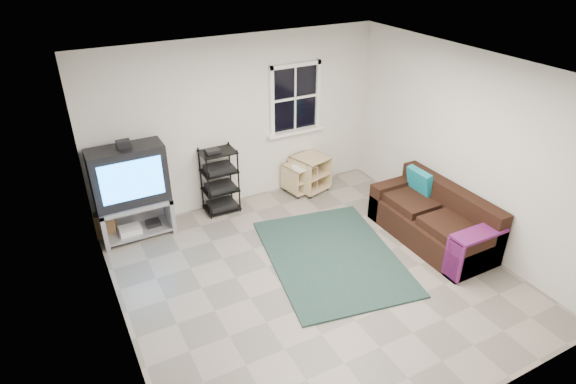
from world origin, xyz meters
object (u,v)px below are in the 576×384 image
av_rack (220,184)px  tv_unit (130,185)px  side_table_right (298,176)px  side_table_left (308,171)px  sofa (434,221)px

av_rack → tv_unit: bearing=-177.3°
tv_unit → av_rack: size_ratio=1.40×
tv_unit → side_table_right: 2.72m
av_rack → side_table_left: av_rack is taller
av_rack → sofa: av_rack is taller
av_rack → side_table_right: av_rack is taller
av_rack → sofa: size_ratio=0.56×
tv_unit → side_table_right: size_ratio=2.84×
tv_unit → side_table_right: tv_unit is taller
tv_unit → av_rack: (1.31, 0.06, -0.35)m
tv_unit → side_table_left: 2.89m
av_rack → sofa: bearing=-42.5°
tv_unit → sofa: tv_unit is taller
tv_unit → sofa: bearing=-29.8°
side_table_left → side_table_right: size_ratio=1.24×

